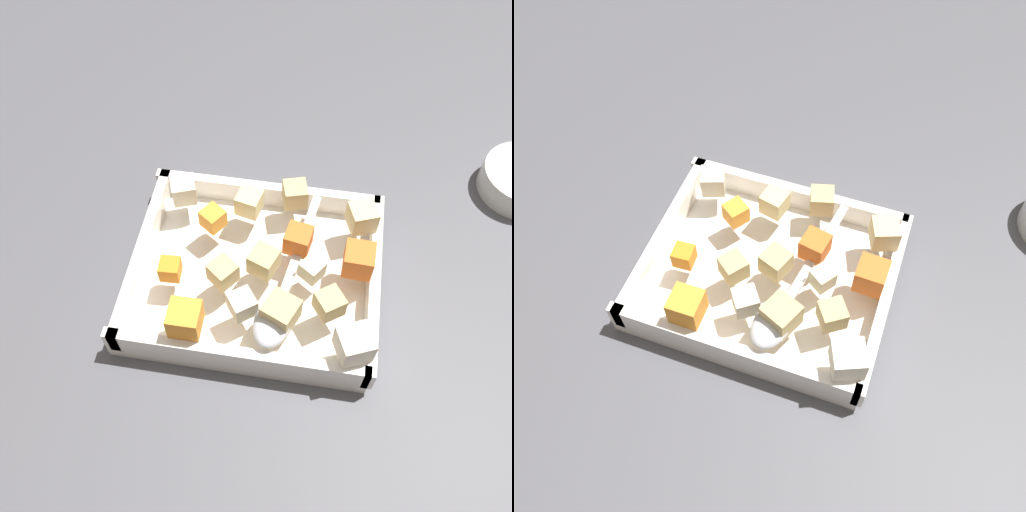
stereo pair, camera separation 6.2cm
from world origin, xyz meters
TOP-DOWN VIEW (x-y plane):
  - ground_plane at (0.00, 0.00)m, footprint 4.00×4.00m
  - baking_dish at (-0.00, -0.01)m, footprint 0.28×0.24m
  - carrot_chunk_center at (0.06, 0.08)m, footprint 0.03×0.03m
  - carrot_chunk_corner_nw at (-0.05, -0.04)m, footprint 0.03×0.03m
  - carrot_chunk_far_left at (0.05, -0.05)m, footprint 0.03×0.03m
  - carrot_chunk_far_right at (-0.12, -0.02)m, footprint 0.03×0.03m
  - carrot_chunk_corner_ne at (0.09, 0.02)m, footprint 0.02×0.02m
  - potato_chunk_near_spoon at (-0.04, -0.10)m, footprint 0.03×0.03m
  - potato_chunk_mid_right at (0.03, 0.02)m, footprint 0.04×0.04m
  - potato_chunk_rim_edge at (-0.12, -0.08)m, footprint 0.04×0.04m
  - potato_chunk_corner_se at (-0.04, 0.06)m, footprint 0.04×0.04m
  - potato_chunk_heap_side at (-0.09, 0.04)m, footprint 0.04×0.04m
  - potato_chunk_mid_left at (-0.07, 0.00)m, footprint 0.03×0.03m
  - potato_chunk_corner_sw at (0.02, -0.08)m, footprint 0.03×0.03m
  - potato_chunk_near_right at (0.10, -0.09)m, footprint 0.04×0.04m
  - potato_chunk_heap_top at (-0.01, 0.00)m, footprint 0.04×0.04m
  - parsnip_chunk_front_center at (-0.12, 0.09)m, footprint 0.04×0.04m
  - parsnip_chunk_under_handle at (0.00, 0.06)m, footprint 0.04×0.04m
  - serving_spoon at (-0.04, 0.06)m, footprint 0.06×0.21m

SIDE VIEW (x-z plane):
  - ground_plane at x=0.00m, z-range 0.00..0.00m
  - baking_dish at x=0.00m, z-range -0.01..0.04m
  - serving_spoon at x=-0.04m, z-range 0.05..0.07m
  - carrot_chunk_corner_ne at x=0.09m, z-range 0.05..0.07m
  - potato_chunk_mid_left at x=-0.07m, z-range 0.05..0.07m
  - carrot_chunk_far_left at x=0.05m, z-range 0.05..0.07m
  - parsnip_chunk_under_handle at x=0.00m, z-range 0.05..0.07m
  - potato_chunk_mid_right at x=0.03m, z-range 0.05..0.07m
  - potato_chunk_heap_side at x=-0.09m, z-range 0.05..0.07m
  - potato_chunk_near_spoon at x=-0.04m, z-range 0.05..0.08m
  - potato_chunk_corner_sw at x=0.02m, z-range 0.05..0.08m
  - potato_chunk_near_right at x=0.10m, z-range 0.05..0.08m
  - potato_chunk_heap_top at x=-0.01m, z-range 0.05..0.08m
  - carrot_chunk_corner_nw at x=-0.05m, z-range 0.05..0.08m
  - potato_chunk_rim_edge at x=-0.12m, z-range 0.05..0.08m
  - carrot_chunk_far_right at x=-0.12m, z-range 0.05..0.08m
  - potato_chunk_corner_se at x=-0.04m, z-range 0.05..0.08m
  - parsnip_chunk_front_center at x=-0.12m, z-range 0.05..0.08m
  - carrot_chunk_center at x=0.06m, z-range 0.05..0.08m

